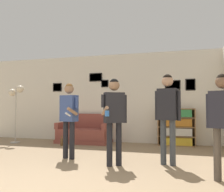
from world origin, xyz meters
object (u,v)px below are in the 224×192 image
Objects in this scene: person_spectator_far_right at (223,116)px; person_player_foreground_center at (69,113)px; couch at (85,133)px; person_spectator_near_bookshelf at (168,109)px; bookshelf at (176,127)px; floor_lamp at (16,97)px; bottle_on_floor at (62,142)px; person_watcher_holding_cup at (114,112)px.

person_player_foreground_center is at bearing 163.90° from person_spectator_far_right.
person_spectator_near_bookshelf is (2.60, -2.20, 0.77)m from couch.
floor_lamp reaches higher than bookshelf.
person_spectator_near_bookshelf reaches higher than person_player_foreground_center.
floor_lamp is at bearing -162.58° from couch.
couch is 5.70× the size of bottle_on_floor.
person_spectator_near_bookshelf reaches higher than couch.
bookshelf is 0.64× the size of person_watcher_holding_cup.
person_spectator_near_bookshelf is 6.14× the size of bottle_on_floor.
person_spectator_far_right is (1.80, -0.49, -0.02)m from person_watcher_holding_cup.
floor_lamp is 4.12m from person_watcher_holding_cup.
couch is at bearing -175.74° from bookshelf.
bookshelf is at bearing 16.90° from bottle_on_floor.
person_watcher_holding_cup reaches higher than bottle_on_floor.
couch is at bearing 104.13° from person_player_foreground_center.
person_spectator_far_right is at bearing -31.11° from bottle_on_floor.
person_watcher_holding_cup is at bearing -17.45° from person_player_foreground_center.
person_spectator_near_bookshelf is at bearing -26.22° from bottle_on_floor.
bookshelf is at bearing 103.31° from person_spectator_far_right.
bookshelf is at bearing 4.26° from couch.
couch reaches higher than bottle_on_floor.
couch is 3.11m from person_watcher_holding_cup.
bookshelf is 3.72× the size of bottle_on_floor.
bottle_on_floor is at bearing 153.78° from person_spectator_near_bookshelf.
bottle_on_floor is at bearing 138.10° from person_watcher_holding_cup.
bookshelf is 0.61× the size of person_spectator_near_bookshelf.
person_player_foreground_center reaches higher than bookshelf.
person_watcher_holding_cup is at bearing -41.90° from bottle_on_floor.
person_player_foreground_center is at bearing -75.87° from couch.
couch is 2.34m from floor_lamp.
person_player_foreground_center is 0.98× the size of person_watcher_holding_cup.
floor_lamp is 2.04m from bottle_on_floor.
person_spectator_near_bookshelf is 1.20m from person_spectator_far_right.
floor_lamp is 3.01m from person_player_foreground_center.
person_watcher_holding_cup is (3.62, -1.93, -0.39)m from floor_lamp.
person_player_foreground_center reaches higher than couch.
person_player_foreground_center is at bearing -32.05° from floor_lamp.
bookshelf reaches higher than bottle_on_floor.
person_watcher_holding_cup reaches higher than person_player_foreground_center.
person_spectator_far_right reaches higher than couch.
person_spectator_far_right is 4.55m from bottle_on_floor.
person_player_foreground_center is 1.94m from bottle_on_floor.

